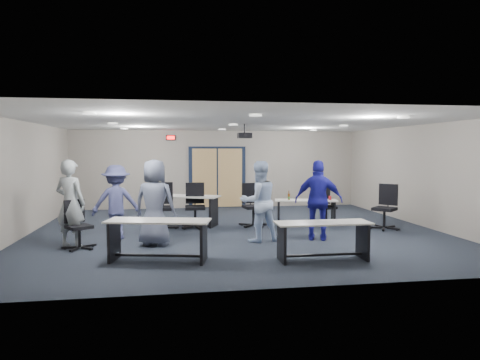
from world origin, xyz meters
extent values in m
plane|color=black|center=(0.00, 0.00, 0.00)|extent=(10.00, 10.00, 0.00)
cube|color=gray|center=(0.00, 4.50, 1.35)|extent=(10.00, 0.04, 2.70)
cube|color=gray|center=(0.00, -4.50, 1.35)|extent=(10.00, 0.04, 2.70)
cube|color=gray|center=(-5.00, 0.00, 1.35)|extent=(0.04, 9.00, 2.70)
cube|color=gray|center=(5.00, 0.00, 1.35)|extent=(0.04, 9.00, 2.70)
cube|color=silver|center=(0.00, 0.00, 2.70)|extent=(10.00, 9.00, 0.04)
cube|color=black|center=(0.00, 4.47, 1.05)|extent=(2.00, 0.06, 2.20)
cube|color=#AB884E|center=(-0.45, 4.45, 1.05)|extent=(0.85, 0.04, 2.05)
cube|color=#AB884E|center=(0.45, 4.45, 1.05)|extent=(0.85, 0.04, 2.05)
cube|color=black|center=(-1.60, 4.45, 2.45)|extent=(0.32, 0.05, 0.18)
cube|color=#FF0C0C|center=(-1.60, 4.42, 2.45)|extent=(0.26, 0.02, 0.12)
cylinder|color=black|center=(0.30, 0.50, 2.58)|extent=(0.04, 0.04, 0.24)
cube|color=black|center=(0.30, 0.50, 2.40)|extent=(0.35, 0.30, 0.14)
cylinder|color=black|center=(0.30, 0.35, 2.40)|extent=(0.08, 0.03, 0.08)
cube|color=#B6B4AC|center=(-1.82, -2.65, 0.74)|extent=(1.96, 1.03, 0.03)
cube|color=black|center=(-2.63, -2.46, 0.36)|extent=(0.18, 0.57, 0.73)
cube|color=black|center=(-1.02, -2.84, 0.36)|extent=(0.18, 0.57, 0.73)
cube|color=black|center=(-1.82, -2.65, 0.10)|extent=(1.63, 0.43, 0.04)
cube|color=#B6B4AC|center=(1.15, -3.05, 0.69)|extent=(1.75, 0.60, 0.03)
cube|color=black|center=(0.38, -3.05, 0.34)|extent=(0.05, 0.53, 0.68)
cube|color=black|center=(1.93, -3.06, 0.34)|extent=(0.05, 0.53, 0.68)
cube|color=black|center=(1.15, -3.05, 0.10)|extent=(1.55, 0.06, 0.04)
cube|color=#B6B4AC|center=(-1.30, 1.07, 0.79)|extent=(2.08, 1.42, 0.03)
cube|color=black|center=(-2.10, 1.44, 0.39)|extent=(0.30, 0.57, 0.77)
cube|color=black|center=(-0.49, 0.71, 0.39)|extent=(0.30, 0.57, 0.77)
cube|color=black|center=(-1.30, 1.07, 0.11)|extent=(1.63, 0.78, 0.04)
cube|color=#B6B4AC|center=(2.01, 0.64, 0.66)|extent=(1.74, 0.89, 0.03)
cube|color=black|center=(1.29, 0.79, 0.32)|extent=(0.15, 0.51, 0.65)
cube|color=black|center=(2.74, 0.48, 0.32)|extent=(0.15, 0.51, 0.65)
cube|color=black|center=(2.01, 0.64, 0.09)|extent=(1.46, 0.36, 0.04)
cylinder|color=red|center=(2.65, 0.50, 0.73)|extent=(0.07, 0.07, 0.11)
imported|color=#959EA2|center=(-3.66, -1.20, 0.92)|extent=(0.79, 0.67, 1.83)
imported|color=#51586F|center=(-1.94, -1.32, 0.92)|extent=(1.04, 0.85, 1.83)
imported|color=#C0D8FF|center=(0.32, -1.26, 0.89)|extent=(1.00, 0.86, 1.78)
imported|color=#1B1A92|center=(1.67, -1.33, 0.90)|extent=(1.14, 0.78, 1.80)
imported|color=#44477A|center=(-2.83, -0.48, 0.84)|extent=(1.10, 0.65, 1.69)
camera|label=1|loc=(-1.56, -10.46, 2.02)|focal=32.00mm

